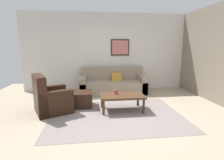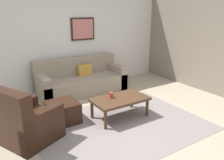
{
  "view_description": "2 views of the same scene",
  "coord_description": "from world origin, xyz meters",
  "px_view_note": "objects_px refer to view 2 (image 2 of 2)",
  "views": [
    {
      "loc": [
        -0.57,
        -3.84,
        1.61
      ],
      "look_at": [
        -0.06,
        0.37,
        0.78
      ],
      "focal_mm": 27.67,
      "sensor_mm": 36.0,
      "label": 1
    },
    {
      "loc": [
        -2.19,
        -3.12,
        2.08
      ],
      "look_at": [
        0.25,
        0.68,
        0.67
      ],
      "focal_mm": 36.45,
      "sensor_mm": 36.0,
      "label": 2
    }
  ],
  "objects_px": {
    "couch_main": "(80,81)",
    "ottoman": "(63,112)",
    "armchair_leather": "(26,125)",
    "cup": "(111,95)",
    "coffee_table": "(120,100)",
    "framed_artwork": "(83,29)"
  },
  "relations": [
    {
      "from": "ottoman",
      "to": "cup",
      "type": "relative_size",
      "value": 5.11
    },
    {
      "from": "couch_main",
      "to": "framed_artwork",
      "type": "relative_size",
      "value": 3.35
    },
    {
      "from": "framed_artwork",
      "to": "armchair_leather",
      "type": "bearing_deg",
      "value": -134.48
    },
    {
      "from": "framed_artwork",
      "to": "ottoman",
      "type": "bearing_deg",
      "value": -126.91
    },
    {
      "from": "ottoman",
      "to": "framed_artwork",
      "type": "distance_m",
      "value": 2.63
    },
    {
      "from": "armchair_leather",
      "to": "framed_artwork",
      "type": "height_order",
      "value": "framed_artwork"
    },
    {
      "from": "armchair_leather",
      "to": "framed_artwork",
      "type": "distance_m",
      "value": 3.25
    },
    {
      "from": "ottoman",
      "to": "cup",
      "type": "bearing_deg",
      "value": -20.06
    },
    {
      "from": "coffee_table",
      "to": "framed_artwork",
      "type": "distance_m",
      "value": 2.55
    },
    {
      "from": "couch_main",
      "to": "framed_artwork",
      "type": "xyz_separation_m",
      "value": [
        0.33,
        0.42,
        1.28
      ]
    },
    {
      "from": "framed_artwork",
      "to": "cup",
      "type": "bearing_deg",
      "value": -101.95
    },
    {
      "from": "armchair_leather",
      "to": "coffee_table",
      "type": "bearing_deg",
      "value": -2.66
    },
    {
      "from": "ottoman",
      "to": "framed_artwork",
      "type": "xyz_separation_m",
      "value": [
        1.34,
        1.79,
        1.38
      ]
    },
    {
      "from": "ottoman",
      "to": "armchair_leather",
      "type": "bearing_deg",
      "value": -155.31
    },
    {
      "from": "armchair_leather",
      "to": "ottoman",
      "type": "height_order",
      "value": "armchair_leather"
    },
    {
      "from": "armchair_leather",
      "to": "cup",
      "type": "height_order",
      "value": "armchair_leather"
    },
    {
      "from": "couch_main",
      "to": "coffee_table",
      "type": "relative_size",
      "value": 2.04
    },
    {
      "from": "couch_main",
      "to": "ottoman",
      "type": "xyz_separation_m",
      "value": [
        -1.02,
        -1.37,
        -0.1
      ]
    },
    {
      "from": "cup",
      "to": "coffee_table",
      "type": "bearing_deg",
      "value": -36.88
    },
    {
      "from": "armchair_leather",
      "to": "coffee_table",
      "type": "relative_size",
      "value": 0.96
    },
    {
      "from": "armchair_leather",
      "to": "ottoman",
      "type": "xyz_separation_m",
      "value": [
        0.75,
        0.35,
        -0.11
      ]
    },
    {
      "from": "coffee_table",
      "to": "framed_artwork",
      "type": "relative_size",
      "value": 1.64
    }
  ]
}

